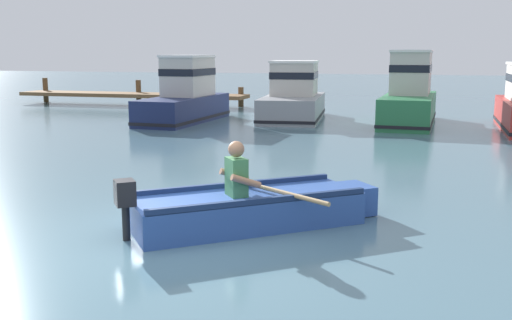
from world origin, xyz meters
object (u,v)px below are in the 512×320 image
moored_boat_navy (185,97)px  moored_boat_green (409,97)px  rowboat_with_person (252,208)px  moored_boat_grey (293,98)px

moored_boat_navy → moored_boat_green: size_ratio=0.96×
rowboat_with_person → moored_boat_navy: (-5.66, 11.49, 0.58)m
moored_boat_green → moored_boat_navy: bearing=-170.2°
moored_boat_grey → moored_boat_green: size_ratio=0.96×
moored_boat_navy → moored_boat_green: moored_boat_green is taller
moored_boat_navy → moored_boat_grey: 3.85m
moored_boat_grey → moored_boat_navy: bearing=-154.1°
moored_boat_grey → moored_boat_green: moored_boat_green is taller
rowboat_with_person → moored_boat_grey: size_ratio=0.69×
rowboat_with_person → moored_boat_grey: moored_boat_grey is taller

